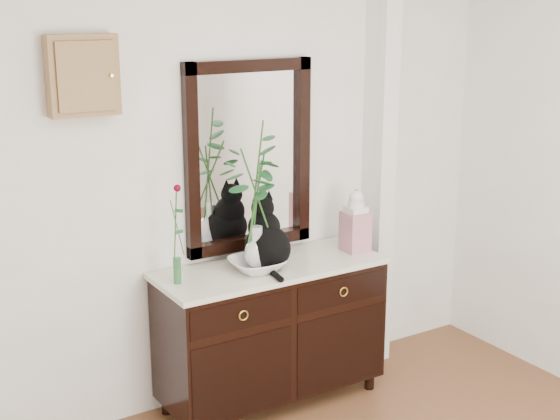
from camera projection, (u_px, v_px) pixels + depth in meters
wall_back at (233, 173)px, 4.45m from camera, size 3.60×0.04×2.70m
pilaster at (379, 158)px, 4.89m from camera, size 0.12×0.20×2.70m
sideboard at (271, 327)px, 4.52m from camera, size 1.33×0.52×0.82m
wall_mirror at (249, 157)px, 4.46m from camera, size 0.80×0.06×1.10m
key_cabinet at (83, 75)px, 3.83m from camera, size 0.35×0.10×0.40m
cat at (268, 233)px, 4.35m from camera, size 0.34×0.39×0.40m
lotus_bowl at (257, 265)px, 4.32m from camera, size 0.31×0.31×0.07m
vase_branches at (256, 195)px, 4.22m from camera, size 0.52×0.52×0.84m
bud_vase_rose at (176, 234)px, 4.08m from camera, size 0.08×0.08×0.55m
ginger_jar at (356, 220)px, 4.64m from camera, size 0.15×0.15×0.38m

